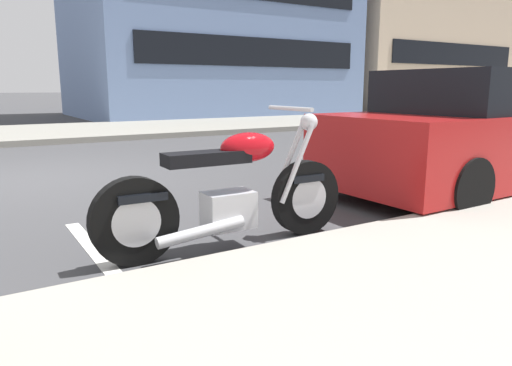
% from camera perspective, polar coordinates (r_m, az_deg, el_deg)
% --- Properties ---
extents(ground_plane, '(260.00, 260.00, 0.00)m').
position_cam_1_polar(ground_plane, '(7.42, -24.96, 0.35)').
color(ground_plane, '#3D3D3F').
extents(sidewalk_far_curb, '(120.00, 5.00, 0.14)m').
position_cam_1_polar(sidewalk_far_curb, '(19.07, 10.68, 7.51)').
color(sidewalk_far_curb, gray).
rests_on(sidewalk_far_curb, ground).
extents(parking_stall_stripe, '(0.12, 2.20, 0.01)m').
position_cam_1_polar(parking_stall_stripe, '(3.85, -18.03, -8.55)').
color(parking_stall_stripe, silver).
rests_on(parking_stall_stripe, ground).
extents(parked_motorcycle, '(2.18, 0.62, 1.13)m').
position_cam_1_polar(parked_motorcycle, '(3.82, -3.01, -1.43)').
color(parked_motorcycle, black).
rests_on(parked_motorcycle, ground).
extents(parked_car_far_down_curb, '(4.37, 1.86, 1.48)m').
position_cam_1_polar(parked_car_far_down_curb, '(6.66, 25.15, 5.21)').
color(parked_car_far_down_curb, '#AD1919').
rests_on(parked_car_far_down_curb, ground).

